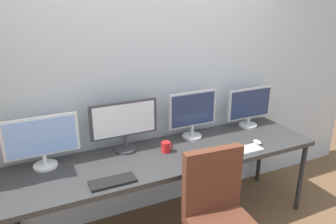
{
  "coord_description": "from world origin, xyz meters",
  "views": [
    {
      "loc": [
        -1.04,
        -1.56,
        1.98
      ],
      "look_at": [
        0.0,
        0.65,
        1.09
      ],
      "focal_mm": 34.5,
      "sensor_mm": 36.0,
      "label": 1
    }
  ],
  "objects_px": {
    "desk": "(171,158)",
    "coffee_mug": "(166,147)",
    "monitor_center_left": "(124,123)",
    "computer_mouse": "(257,142)",
    "keyboard_right": "(243,151)",
    "monitor_far_left": "(42,140)",
    "monitor_far_right": "(249,106)",
    "monitor_center_right": "(193,113)",
    "keyboard_left": "(113,182)"
  },
  "relations": [
    {
      "from": "desk",
      "to": "coffee_mug",
      "type": "distance_m",
      "value": 0.1
    },
    {
      "from": "monitor_far_left",
      "to": "monitor_center_right",
      "type": "height_order",
      "value": "monitor_center_right"
    },
    {
      "from": "coffee_mug",
      "to": "monitor_center_right",
      "type": "bearing_deg",
      "value": 26.46
    },
    {
      "from": "desk",
      "to": "monitor_center_right",
      "type": "relative_size",
      "value": 5.51
    },
    {
      "from": "desk",
      "to": "monitor_center_left",
      "type": "distance_m",
      "value": 0.49
    },
    {
      "from": "keyboard_right",
      "to": "coffee_mug",
      "type": "relative_size",
      "value": 3.29
    },
    {
      "from": "monitor_center_left",
      "to": "monitor_center_right",
      "type": "distance_m",
      "value": 0.64
    },
    {
      "from": "monitor_far_right",
      "to": "keyboard_right",
      "type": "relative_size",
      "value": 1.42
    },
    {
      "from": "desk",
      "to": "monitor_far_right",
      "type": "distance_m",
      "value": 1.02
    },
    {
      "from": "desk",
      "to": "monitor_far_left",
      "type": "xyz_separation_m",
      "value": [
        -0.96,
        0.21,
        0.27
      ]
    },
    {
      "from": "desk",
      "to": "keyboard_right",
      "type": "bearing_deg",
      "value": -22.33
    },
    {
      "from": "keyboard_left",
      "to": "coffee_mug",
      "type": "distance_m",
      "value": 0.61
    },
    {
      "from": "monitor_far_left",
      "to": "monitor_far_right",
      "type": "relative_size",
      "value": 1.09
    },
    {
      "from": "keyboard_left",
      "to": "coffee_mug",
      "type": "xyz_separation_m",
      "value": [
        0.54,
        0.27,
        0.04
      ]
    },
    {
      "from": "desk",
      "to": "monitor_far_left",
      "type": "height_order",
      "value": "monitor_far_left"
    },
    {
      "from": "monitor_far_left",
      "to": "computer_mouse",
      "type": "distance_m",
      "value": 1.79
    },
    {
      "from": "monitor_center_left",
      "to": "coffee_mug",
      "type": "height_order",
      "value": "monitor_center_left"
    },
    {
      "from": "monitor_center_right",
      "to": "keyboard_left",
      "type": "height_order",
      "value": "monitor_center_right"
    },
    {
      "from": "keyboard_right",
      "to": "computer_mouse",
      "type": "distance_m",
      "value": 0.23
    },
    {
      "from": "monitor_far_left",
      "to": "monitor_far_right",
      "type": "xyz_separation_m",
      "value": [
        1.92,
        -0.0,
        -0.01
      ]
    },
    {
      "from": "keyboard_right",
      "to": "desk",
      "type": "bearing_deg",
      "value": 157.67
    },
    {
      "from": "desk",
      "to": "keyboard_left",
      "type": "relative_size",
      "value": 7.92
    },
    {
      "from": "desk",
      "to": "keyboard_right",
      "type": "distance_m",
      "value": 0.61
    },
    {
      "from": "monitor_center_right",
      "to": "computer_mouse",
      "type": "distance_m",
      "value": 0.63
    },
    {
      "from": "monitor_far_right",
      "to": "keyboard_right",
      "type": "bearing_deg",
      "value": -132.18
    },
    {
      "from": "keyboard_right",
      "to": "keyboard_left",
      "type": "bearing_deg",
      "value": 180.0
    },
    {
      "from": "computer_mouse",
      "to": "monitor_center_right",
      "type": "bearing_deg",
      "value": 140.93
    },
    {
      "from": "monitor_far_left",
      "to": "computer_mouse",
      "type": "height_order",
      "value": "monitor_far_left"
    },
    {
      "from": "monitor_center_left",
      "to": "monitor_far_right",
      "type": "xyz_separation_m",
      "value": [
        1.28,
        -0.0,
        -0.04
      ]
    },
    {
      "from": "monitor_center_right",
      "to": "coffee_mug",
      "type": "bearing_deg",
      "value": -153.54
    },
    {
      "from": "keyboard_left",
      "to": "monitor_center_left",
      "type": "bearing_deg",
      "value": 61.54
    },
    {
      "from": "monitor_center_left",
      "to": "computer_mouse",
      "type": "distance_m",
      "value": 1.18
    },
    {
      "from": "monitor_far_left",
      "to": "monitor_center_right",
      "type": "distance_m",
      "value": 1.28
    },
    {
      "from": "keyboard_right",
      "to": "monitor_far_left",
      "type": "bearing_deg",
      "value": 163.78
    },
    {
      "from": "monitor_far_left",
      "to": "coffee_mug",
      "type": "relative_size",
      "value": 5.11
    },
    {
      "from": "keyboard_left",
      "to": "computer_mouse",
      "type": "relative_size",
      "value": 3.37
    },
    {
      "from": "desk",
      "to": "keyboard_left",
      "type": "distance_m",
      "value": 0.61
    },
    {
      "from": "desk",
      "to": "monitor_center_right",
      "type": "bearing_deg",
      "value": 33.54
    },
    {
      "from": "monitor_center_left",
      "to": "computer_mouse",
      "type": "bearing_deg",
      "value": -18.62
    },
    {
      "from": "monitor_far_left",
      "to": "keyboard_left",
      "type": "relative_size",
      "value": 1.68
    },
    {
      "from": "monitor_far_right",
      "to": "computer_mouse",
      "type": "distance_m",
      "value": 0.46
    },
    {
      "from": "monitor_center_left",
      "to": "coffee_mug",
      "type": "xyz_separation_m",
      "value": [
        0.3,
        -0.17,
        -0.21
      ]
    },
    {
      "from": "monitor_center_right",
      "to": "coffee_mug",
      "type": "height_order",
      "value": "monitor_center_right"
    },
    {
      "from": "monitor_far_left",
      "to": "coffee_mug",
      "type": "xyz_separation_m",
      "value": [
        0.94,
        -0.17,
        -0.18
      ]
    },
    {
      "from": "desk",
      "to": "monitor_far_left",
      "type": "relative_size",
      "value": 4.73
    },
    {
      "from": "monitor_far_left",
      "to": "keyboard_left",
      "type": "distance_m",
      "value": 0.63
    },
    {
      "from": "monitor_center_left",
      "to": "keyboard_right",
      "type": "bearing_deg",
      "value": -26.68
    },
    {
      "from": "computer_mouse",
      "to": "desk",
      "type": "bearing_deg",
      "value": 168.57
    },
    {
      "from": "coffee_mug",
      "to": "monitor_far_right",
      "type": "bearing_deg",
      "value": 9.81
    },
    {
      "from": "monitor_far_left",
      "to": "monitor_center_left",
      "type": "xyz_separation_m",
      "value": [
        0.64,
        -0.0,
        0.03
      ]
    }
  ]
}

